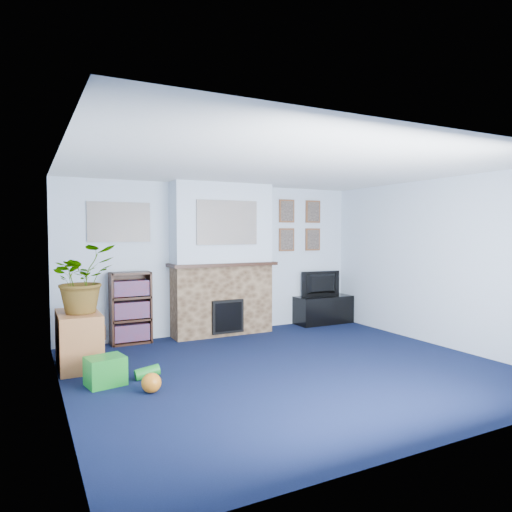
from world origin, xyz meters
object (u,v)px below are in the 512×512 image
sideboard (79,338)px  bookshelf (131,309)px  tv_stand (323,311)px  television (323,284)px

sideboard → bookshelf: bearing=48.1°
tv_stand → television: 0.49m
television → sideboard: 4.29m
tv_stand → sideboard: size_ratio=1.21×
tv_stand → television: size_ratio=1.35×
bookshelf → sideboard: size_ratio=1.22×
television → bookshelf: 3.39m
television → bookshelf: bookshelf is taller
bookshelf → sideboard: bearing=-131.9°
tv_stand → sideboard: 4.27m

